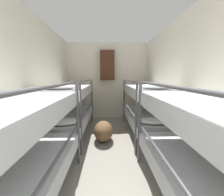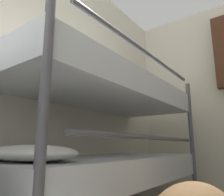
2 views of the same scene
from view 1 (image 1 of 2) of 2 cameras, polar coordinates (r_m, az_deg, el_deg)
The scene contains 9 objects.
wall_left at distance 2.61m, azimuth -30.49°, elevation 3.98°, with size 0.06×5.19×2.38m.
wall_right at distance 2.64m, azimuth 27.70°, elevation 4.20°, with size 0.06×5.19×2.38m.
wall_back at distance 4.86m, azimuth -1.59°, elevation 6.46°, with size 2.61×0.06×2.38m.
bunk_stack_left_near at distance 1.58m, azimuth -34.63°, elevation -16.32°, with size 0.80×1.89×1.27m.
bunk_stack_right_near at distance 1.61m, azimuth 32.61°, elevation -15.75°, with size 0.80×1.89×1.27m.
bunk_stack_left_far at distance 3.46m, azimuth -15.65°, elevation -2.50°, with size 0.80×1.89×1.27m.
bunk_stack_right_far at distance 3.47m, azimuth 12.77°, elevation -2.36°, with size 0.80×1.89×1.27m.
duffel_bag at distance 3.23m, azimuth -3.27°, elevation -12.40°, with size 0.39×0.64×0.39m.
hanging_coat at distance 4.72m, azimuth -1.81°, elevation 12.36°, with size 0.44×0.12×0.90m.
Camera 1 is at (-0.02, 0.24, 1.33)m, focal length 24.00 mm.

